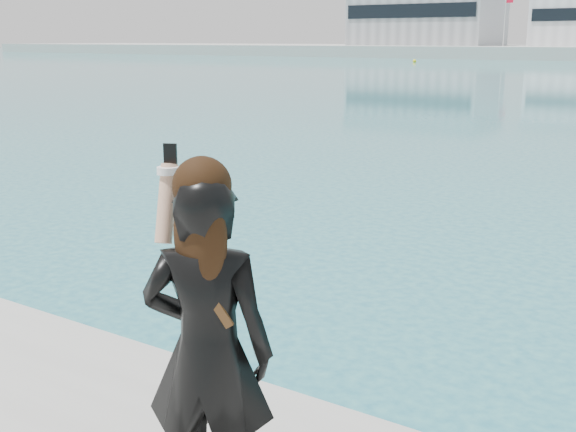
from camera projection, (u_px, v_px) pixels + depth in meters
name	position (u px, v px, depth m)	size (l,w,h in m)	color
warehouse_grey_left	(427.00, 14.00, 134.98)	(26.52, 16.36, 11.50)	gray
flagpole_left	(505.00, 18.00, 120.39)	(1.28, 0.16, 8.00)	silver
buoy_far	(414.00, 62.00, 101.51)	(0.50, 0.50, 0.50)	yellow
woman	(207.00, 342.00, 3.50)	(0.77, 0.65, 1.90)	black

